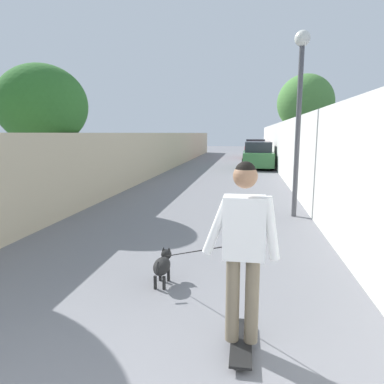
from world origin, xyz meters
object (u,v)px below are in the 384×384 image
(tree_right_near, at_px, (305,103))
(dog, at_px, (163,265))
(lamp_post, at_px, (300,92))
(car_far, at_px, (255,149))
(skateboard, at_px, (241,342))
(car_near, at_px, (258,156))
(tree_left_mid, at_px, (42,106))
(person_skateboarder, at_px, (244,239))

(tree_right_near, bearing_deg, dog, 165.45)
(tree_right_near, bearing_deg, lamp_post, 170.87)
(car_far, bearing_deg, skateboard, 178.75)
(lamp_post, bearing_deg, skateboard, 168.24)
(lamp_post, relative_size, car_near, 1.13)
(tree_left_mid, height_order, person_skateboarder, tree_left_mid)
(car_near, bearing_deg, tree_right_near, -105.31)
(tree_right_near, height_order, dog, tree_right_near)
(tree_right_near, bearing_deg, tree_left_mid, 143.79)
(tree_left_mid, distance_m, skateboard, 8.25)
(lamp_post, distance_m, person_skateboarder, 6.10)
(tree_right_near, bearing_deg, car_near, 74.69)
(skateboard, bearing_deg, tree_right_near, -10.00)
(tree_right_near, relative_size, tree_left_mid, 1.35)
(dog, relative_size, car_far, 0.39)
(person_skateboarder, relative_size, car_far, 0.42)
(tree_right_near, distance_m, dog, 16.71)
(lamp_post, xyz_separation_m, dog, (-4.38, 2.27, -2.71))
(lamp_post, bearing_deg, car_near, 2.83)
(skateboard, height_order, car_near, car_near)
(lamp_post, height_order, car_near, lamp_post)
(dog, bearing_deg, person_skateboarder, -139.95)
(tree_left_mid, relative_size, lamp_post, 0.88)
(tree_left_mid, distance_m, lamp_post, 6.58)
(skateboard, distance_m, dog, 1.71)
(tree_right_near, height_order, skateboard, tree_right_near)
(tree_right_near, relative_size, person_skateboarder, 3.02)
(car_near, xyz_separation_m, car_far, (8.76, -0.00, 0.00))
(lamp_post, distance_m, car_near, 12.36)
(car_far, bearing_deg, tree_left_mid, 164.06)
(tree_right_near, xyz_separation_m, car_far, (9.43, 2.44, -2.93))
(car_far, bearing_deg, car_near, 180.00)
(dog, distance_m, car_near, 16.60)
(tree_left_mid, bearing_deg, person_skateboarder, -136.24)
(tree_left_mid, xyz_separation_m, dog, (-4.34, -4.31, -2.48))
(tree_right_near, distance_m, lamp_post, 11.63)
(car_far, bearing_deg, tree_right_near, -165.48)
(tree_left_mid, bearing_deg, tree_right_near, -36.21)
(tree_right_near, height_order, lamp_post, tree_right_near)
(tree_right_near, distance_m, car_near, 3.88)
(car_near, distance_m, car_far, 8.76)
(tree_left_mid, relative_size, person_skateboarder, 2.23)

